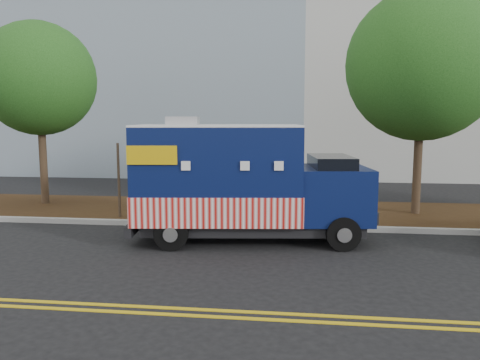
# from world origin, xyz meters

# --- Properties ---
(ground) EXTENTS (120.00, 120.00, 0.00)m
(ground) POSITION_xyz_m (0.00, 0.00, 0.00)
(ground) COLOR black
(ground) RESTS_ON ground
(curb) EXTENTS (120.00, 0.18, 0.15)m
(curb) POSITION_xyz_m (0.00, 1.40, 0.07)
(curb) COLOR #9E9E99
(curb) RESTS_ON ground
(mulch_strip) EXTENTS (120.00, 4.00, 0.15)m
(mulch_strip) POSITION_xyz_m (0.00, 3.50, 0.07)
(mulch_strip) COLOR black
(mulch_strip) RESTS_ON ground
(centerline_near) EXTENTS (120.00, 0.10, 0.01)m
(centerline_near) POSITION_xyz_m (0.00, -4.45, 0.01)
(centerline_near) COLOR gold
(centerline_near) RESTS_ON ground
(centerline_far) EXTENTS (120.00, 0.10, 0.01)m
(centerline_far) POSITION_xyz_m (0.00, -4.70, 0.01)
(centerline_far) COLOR gold
(centerline_far) RESTS_ON ground
(tree_a) EXTENTS (3.87, 3.87, 6.42)m
(tree_a) POSITION_xyz_m (-7.15, 3.74, 4.47)
(tree_a) COLOR #38281C
(tree_a) RESTS_ON ground
(tree_c) EXTENTS (4.62, 4.62, 7.05)m
(tree_c) POSITION_xyz_m (5.44, 3.50, 4.74)
(tree_c) COLOR #38281C
(tree_c) RESTS_ON ground
(sign_post) EXTENTS (0.06, 0.06, 2.40)m
(sign_post) POSITION_xyz_m (-3.64, 1.80, 1.20)
(sign_post) COLOR #473828
(sign_post) RESTS_ON ground
(food_truck) EXTENTS (6.22, 2.90, 3.17)m
(food_truck) POSITION_xyz_m (0.23, 0.11, 1.43)
(food_truck) COLOR black
(food_truck) RESTS_ON ground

